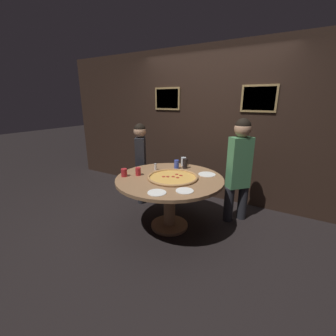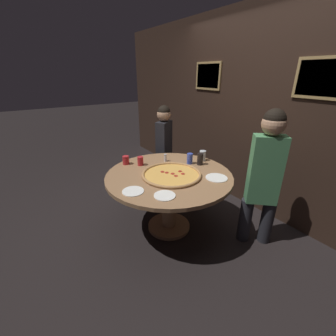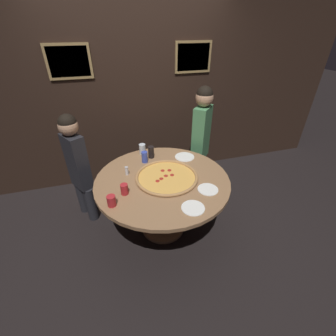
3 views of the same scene
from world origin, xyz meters
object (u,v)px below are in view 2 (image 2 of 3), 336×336
diner_far_left (164,145)px  white_plate_far_back (165,196)px  condiment_shaker (165,158)px  giant_pizza (172,174)px  diner_far_right (265,173)px  drink_cup_beside_pizza (126,160)px  drink_cup_front_edge (140,161)px  drink_cup_far_left (200,159)px  dining_table (169,185)px  drink_cup_near_right (203,156)px  white_plate_left_side (133,191)px  white_plate_beside_cup (217,178)px  drink_cup_near_left (190,159)px

diner_far_left → white_plate_far_back: bearing=-153.6°
white_plate_far_back → condiment_shaker: 0.89m
giant_pizza → diner_far_right: diner_far_right is taller
drink_cup_beside_pizza → giant_pizza: bearing=25.1°
drink_cup_beside_pizza → diner_far_left: bearing=112.3°
drink_cup_front_edge → drink_cup_far_left: bearing=57.0°
dining_table → drink_cup_far_left: 0.53m
drink_cup_front_edge → drink_cup_near_right: size_ratio=0.82×
dining_table → giant_pizza: size_ratio=2.14×
white_plate_far_back → drink_cup_beside_pizza: bearing=177.8°
drink_cup_near_right → drink_cup_beside_pizza: 0.98m
drink_cup_near_right → white_plate_far_back: (0.48, -0.91, -0.06)m
drink_cup_near_right → drink_cup_far_left: (0.08, -0.12, 0.01)m
white_plate_far_back → white_plate_left_side: (-0.24, -0.21, 0.00)m
drink_cup_far_left → white_plate_left_side: drink_cup_far_left is taller
dining_table → white_plate_left_side: 0.56m
drink_cup_front_edge → diner_far_left: bearing=124.9°
giant_pizza → drink_cup_beside_pizza: drink_cup_beside_pizza is taller
white_plate_beside_cup → white_plate_left_side: 0.92m
white_plate_left_side → condiment_shaker: 0.86m
white_plate_beside_cup → diner_far_left: bearing=173.4°
dining_table → drink_cup_beside_pizza: 0.65m
giant_pizza → condiment_shaker: bearing=155.4°
diner_far_left → giant_pizza: bearing=-149.2°
drink_cup_front_edge → drink_cup_near_right: (0.32, 0.74, 0.01)m
condiment_shaker → diner_far_left: 0.61m
giant_pizza → diner_far_left: bearing=151.1°
drink_cup_near_right → drink_cup_near_left: size_ratio=0.99×
drink_cup_beside_pizza → condiment_shaker: size_ratio=1.10×
drink_cup_beside_pizza → drink_cup_near_left: size_ratio=0.79×
drink_cup_near_left → diner_far_left: size_ratio=0.10×
giant_pizza → drink_cup_far_left: (-0.06, 0.48, 0.06)m
condiment_shaker → drink_cup_far_left: bearing=41.0°
white_plate_left_side → diner_far_left: (-1.01, 1.03, 0.03)m
giant_pizza → white_plate_left_side: 0.53m
diner_far_right → white_plate_left_side: bearing=16.6°
dining_table → white_plate_beside_cup: size_ratio=6.01×
white_plate_beside_cup → diner_far_right: size_ratio=0.16×
condiment_shaker → diner_far_left: (-0.52, 0.32, -0.01)m
white_plate_far_back → white_plate_left_side: bearing=-139.3°
dining_table → drink_cup_near_left: bearing=105.6°
drink_cup_beside_pizza → white_plate_beside_cup: size_ratio=0.45×
white_plate_left_side → drink_cup_beside_pizza: bearing=160.5°
drink_cup_near_left → white_plate_left_side: bearing=-74.6°
drink_cup_beside_pizza → condiment_shaker: bearing=66.8°
condiment_shaker → diner_far_left: bearing=148.1°
dining_table → drink_cup_beside_pizza: (-0.55, -0.28, 0.20)m
white_plate_beside_cup → dining_table: bearing=-136.7°
drink_cup_near_right → diner_far_left: diner_far_left is taller
drink_cup_front_edge → white_plate_far_back: 0.82m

